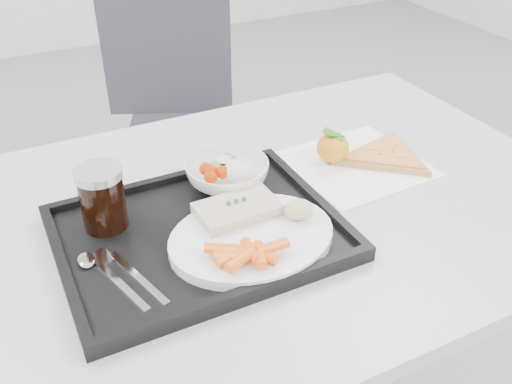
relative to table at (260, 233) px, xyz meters
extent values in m
cube|color=#A6A6A9|center=(0.00, 0.00, 0.05)|extent=(1.20, 0.80, 0.03)
cylinder|color=#47474C|center=(0.54, 0.34, -0.32)|extent=(0.04, 0.04, 0.72)
cube|color=#34333A|center=(0.17, 0.81, -0.23)|extent=(0.55, 0.55, 0.04)
cube|color=#34333A|center=(0.17, 1.00, 0.02)|extent=(0.40, 0.19, 0.46)
cylinder|color=#47474C|center=(-0.01, 0.63, -0.47)|extent=(0.03, 0.03, 0.43)
cylinder|color=#47474C|center=(0.35, 0.63, -0.47)|extent=(0.03, 0.03, 0.43)
cylinder|color=#47474C|center=(-0.01, 0.99, -0.47)|extent=(0.03, 0.03, 0.43)
cylinder|color=#47474C|center=(0.35, 0.99, -0.47)|extent=(0.03, 0.03, 0.43)
cube|color=black|center=(-0.13, -0.04, 0.07)|extent=(0.45, 0.35, 0.01)
cube|color=black|center=(-0.13, 0.12, 0.09)|extent=(0.45, 0.02, 0.01)
cube|color=black|center=(-0.13, -0.21, 0.09)|extent=(0.45, 0.02, 0.01)
cube|color=black|center=(0.08, -0.04, 0.09)|extent=(0.02, 0.32, 0.01)
cube|color=black|center=(-0.35, -0.04, 0.09)|extent=(0.02, 0.32, 0.01)
cylinder|color=white|center=(-0.07, -0.11, 0.09)|extent=(0.27, 0.27, 0.02)
cube|color=beige|center=(-0.07, -0.05, 0.11)|extent=(0.14, 0.09, 0.02)
sphere|color=#236B1C|center=(-0.08, -0.04, 0.12)|extent=(0.01, 0.01, 0.01)
sphere|color=#236B1C|center=(-0.07, -0.04, 0.12)|extent=(0.01, 0.01, 0.01)
sphere|color=#236B1C|center=(-0.05, -0.04, 0.12)|extent=(0.01, 0.01, 0.01)
ellipsoid|color=beige|center=(0.02, -0.10, 0.12)|extent=(0.06, 0.06, 0.03)
imported|color=white|center=(-0.04, 0.06, 0.11)|extent=(0.15, 0.15, 0.05)
cylinder|color=black|center=(-0.27, 0.04, 0.13)|extent=(0.07, 0.07, 0.10)
cylinder|color=#A5A8AD|center=(-0.27, 0.04, 0.18)|extent=(0.08, 0.08, 0.01)
cube|color=silver|center=(-0.29, -0.11, 0.08)|extent=(0.05, 0.15, 0.00)
ellipsoid|color=silver|center=(-0.32, -0.04, 0.09)|extent=(0.04, 0.04, 0.01)
cube|color=silver|center=(-0.26, -0.11, 0.08)|extent=(0.05, 0.15, 0.00)
cube|color=silver|center=(-0.29, -0.04, 0.08)|extent=(0.03, 0.04, 0.00)
cube|color=white|center=(0.23, 0.04, 0.07)|extent=(0.26, 0.25, 0.00)
ellipsoid|color=orange|center=(0.19, 0.06, 0.10)|extent=(0.08, 0.08, 0.06)
cube|color=#236B1C|center=(0.19, 0.06, 0.13)|extent=(0.04, 0.05, 0.02)
cube|color=#236B1C|center=(0.19, 0.06, 0.13)|extent=(0.04, 0.02, 0.02)
cylinder|color=tan|center=(0.30, 0.03, 0.08)|extent=(0.28, 0.28, 0.01)
cylinder|color=#CA500A|center=(0.30, 0.03, 0.08)|extent=(0.25, 0.25, 0.00)
cube|color=#EABC47|center=(0.31, 0.02, 0.09)|extent=(0.02, 0.01, 0.00)
cube|color=#EABC47|center=(0.32, 0.03, 0.09)|extent=(0.02, 0.02, 0.00)
cube|color=#EABC47|center=(0.28, 0.03, 0.09)|extent=(0.02, 0.01, 0.00)
cube|color=#EABC47|center=(0.31, 0.02, 0.09)|extent=(0.01, 0.02, 0.00)
cube|color=#EABC47|center=(0.32, 0.03, 0.09)|extent=(0.02, 0.00, 0.00)
cube|color=#EABC47|center=(0.29, 0.03, 0.09)|extent=(0.01, 0.02, 0.00)
cube|color=#EABC47|center=(0.31, 0.00, 0.09)|extent=(0.02, 0.01, 0.00)
cube|color=#EABC47|center=(0.28, 0.04, 0.09)|extent=(0.02, 0.01, 0.00)
cylinder|color=orange|center=(-0.13, -0.16, 0.11)|extent=(0.05, 0.03, 0.02)
cylinder|color=orange|center=(-0.09, -0.18, 0.11)|extent=(0.03, 0.05, 0.02)
cylinder|color=orange|center=(-0.12, -0.16, 0.11)|extent=(0.05, 0.03, 0.02)
cylinder|color=orange|center=(-0.10, -0.16, 0.11)|extent=(0.05, 0.05, 0.02)
cylinder|color=orange|center=(-0.07, -0.17, 0.12)|extent=(0.05, 0.02, 0.02)
cylinder|color=orange|center=(-0.13, -0.14, 0.11)|extent=(0.05, 0.04, 0.02)
cylinder|color=orange|center=(-0.08, -0.17, 0.11)|extent=(0.04, 0.05, 0.02)
cylinder|color=orange|center=(-0.12, -0.17, 0.11)|extent=(0.05, 0.03, 0.02)
cylinder|color=orange|center=(-0.13, -0.16, 0.11)|extent=(0.05, 0.04, 0.02)
cylinder|color=orange|center=(-0.10, -0.16, 0.11)|extent=(0.02, 0.05, 0.02)
sphere|color=#BE2A00|center=(-0.07, 0.08, 0.12)|extent=(0.02, 0.02, 0.02)
sphere|color=#BE2A00|center=(-0.07, 0.05, 0.12)|extent=(0.02, 0.02, 0.02)
sphere|color=#BE2A00|center=(-0.05, 0.05, 0.12)|extent=(0.02, 0.02, 0.02)
sphere|color=#BE2A00|center=(-0.07, 0.07, 0.12)|extent=(0.02, 0.02, 0.02)
ellipsoid|color=silver|center=(-0.03, 0.09, 0.12)|extent=(0.04, 0.04, 0.03)
ellipsoid|color=silver|center=(-0.02, 0.06, 0.12)|extent=(0.04, 0.04, 0.03)
ellipsoid|color=silver|center=(-0.02, 0.05, 0.12)|extent=(0.04, 0.04, 0.03)
ellipsoid|color=silver|center=(-0.03, 0.05, 0.12)|extent=(0.04, 0.04, 0.03)
ellipsoid|color=silver|center=(-0.01, 0.04, 0.12)|extent=(0.04, 0.04, 0.03)
cube|color=#63933A|center=(-0.02, 0.09, 0.12)|extent=(0.03, 0.03, 0.00)
cube|color=#63933A|center=(-0.04, 0.06, 0.12)|extent=(0.03, 0.03, 0.00)
cube|color=#63933A|center=(-0.05, 0.08, 0.12)|extent=(0.03, 0.03, 0.00)
camera|label=1|loc=(-0.38, -0.75, 0.65)|focal=40.00mm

